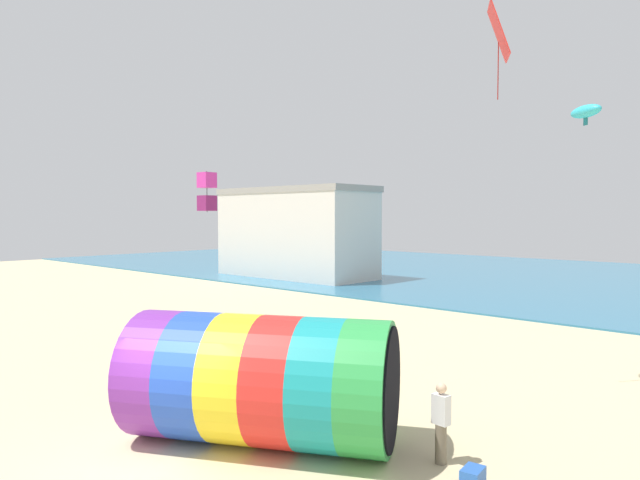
{
  "coord_description": "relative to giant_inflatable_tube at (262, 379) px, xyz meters",
  "views": [
    {
      "loc": [
        10.43,
        -6.16,
        5.23
      ],
      "look_at": [
        0.72,
        4.42,
        4.61
      ],
      "focal_mm": 32.0,
      "sensor_mm": 36.0,
      "label": 1
    }
  ],
  "objects": [
    {
      "name": "cooler_box",
      "position": [
        4.58,
        1.33,
        -1.29
      ],
      "size": [
        0.43,
        0.56,
        0.36
      ],
      "primitive_type": "cube",
      "rotation": [
        0.0,
        0.0,
        1.71
      ],
      "color": "#2659B2",
      "rests_on": "ground"
    },
    {
      "name": "bystander_near_water",
      "position": [
        -2.29,
        6.6,
        -0.68
      ],
      "size": [
        0.42,
        0.34,
        1.58
      ],
      "color": "#383D56",
      "rests_on": "ground"
    },
    {
      "name": "bystander_mid_beach",
      "position": [
        -1.71,
        4.57,
        -0.54
      ],
      "size": [
        0.33,
        0.41,
        1.8
      ],
      "color": "#726651",
      "rests_on": "ground"
    },
    {
      "name": "giant_inflatable_tube",
      "position": [
        0.0,
        0.0,
        0.0
      ],
      "size": [
        6.65,
        5.43,
        2.95
      ],
      "color": "purple",
      "rests_on": "ground"
    },
    {
      "name": "ground_plane",
      "position": [
        -0.74,
        -2.44,
        -1.47
      ],
      "size": [
        120.0,
        120.0,
        0.0
      ],
      "primitive_type": "plane",
      "color": "#CCBA8C"
    },
    {
      "name": "kite_cyan_parafoil",
      "position": [
        2.76,
        13.14,
        7.51
      ],
      "size": [
        1.52,
        1.22,
        0.73
      ],
      "color": "#2DB2C6"
    },
    {
      "name": "kite_handler",
      "position": [
        3.59,
        1.82,
        -0.59
      ],
      "size": [
        0.38,
        0.26,
        1.72
      ],
      "color": "#726651",
      "rests_on": "ground"
    },
    {
      "name": "kite_magenta_box",
      "position": [
        -7.82,
        4.25,
        4.64
      ],
      "size": [
        0.56,
        0.56,
        1.52
      ],
      "color": "#D1339E"
    },
    {
      "name": "promenade_building",
      "position": [
        -24.2,
        25.3,
        2.32
      ],
      "size": [
        13.99,
        5.81,
        7.56
      ],
      "color": "silver",
      "rests_on": "ground"
    },
    {
      "name": "kite_red_diamond",
      "position": [
        2.2,
        7.21,
        9.04
      ],
      "size": [
        1.07,
        1.27,
        2.73
      ],
      "color": "red"
    }
  ]
}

